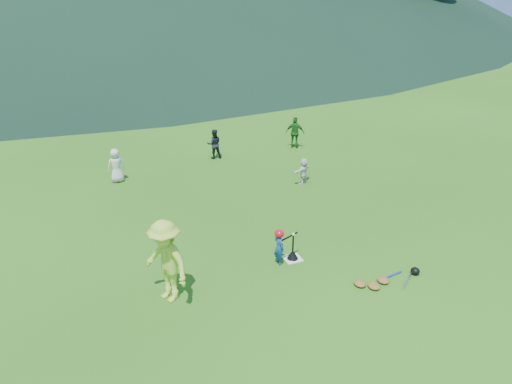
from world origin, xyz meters
TOP-DOWN VIEW (x-y plane):
  - ground at (0.00, 0.00)m, footprint 120.00×120.00m
  - home_plate at (0.00, 0.00)m, footprint 0.45×0.45m
  - baseball at (0.00, 0.00)m, footprint 0.08×0.08m
  - batter_child at (-0.43, -0.04)m, footprint 0.28×0.38m
  - adult_coach at (-3.42, -0.43)m, footprint 1.25×1.50m
  - fielder_a at (-3.46, 7.11)m, footprint 0.62×0.43m
  - fielder_b at (0.52, 8.07)m, footprint 0.65×0.55m
  - fielder_c at (4.07, 7.95)m, footprint 0.83×0.74m
  - fielder_d at (2.62, 4.42)m, footprint 0.90×0.63m
  - batting_tee at (0.00, 0.00)m, footprint 0.30×0.30m
  - batter_gear at (-0.40, -0.04)m, footprint 0.72×0.29m
  - equipment_pile at (1.56, -1.82)m, footprint 1.80×0.73m
  - outfield_fence at (0.00, 28.00)m, footprint 70.07×0.08m

SIDE VIEW (x-z plane):
  - ground at x=0.00m, z-range 0.00..0.00m
  - home_plate at x=0.00m, z-range 0.00..0.02m
  - equipment_pile at x=1.56m, z-range -0.03..0.16m
  - batting_tee at x=0.00m, z-range -0.21..0.47m
  - fielder_d at x=2.62m, z-range 0.00..0.93m
  - batter_child at x=-0.43m, z-range 0.00..0.96m
  - fielder_b at x=0.52m, z-range 0.00..1.20m
  - fielder_a at x=-3.46m, z-range 0.00..1.23m
  - fielder_c at x=4.07m, z-range 0.00..1.34m
  - outfield_fence at x=0.00m, z-range 0.03..1.36m
  - baseball at x=0.00m, z-range 0.70..0.78m
  - batter_gear at x=-0.40m, z-range 0.70..1.02m
  - adult_coach at x=-3.42m, z-range 0.00..2.01m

